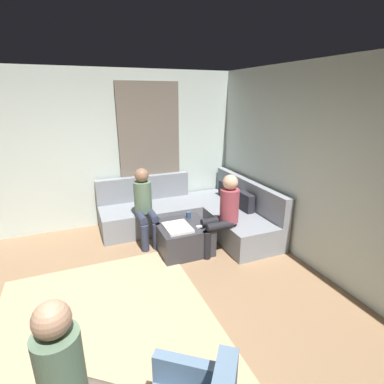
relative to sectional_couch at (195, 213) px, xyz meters
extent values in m
cube|color=#8C6B4C|center=(2.08, -1.88, -0.33)|extent=(6.00, 6.00, 0.10)
cube|color=silver|center=(2.08, 1.06, 1.07)|extent=(6.00, 0.12, 2.70)
cube|color=silver|center=(-0.86, -1.88, 1.07)|extent=(0.12, 6.00, 2.70)
cube|color=#726659|center=(-0.76, -0.58, 0.97)|extent=(0.06, 1.10, 2.50)
cube|color=tan|center=(1.88, -1.78, -0.27)|extent=(2.60, 2.20, 0.01)
cube|color=gray|center=(0.30, 0.53, -0.07)|extent=(2.10, 0.85, 0.42)
cube|color=gray|center=(0.30, 0.88, 0.36)|extent=(2.10, 0.14, 0.45)
cube|color=gray|center=(-0.32, -0.75, -0.07)|extent=(0.85, 1.70, 0.42)
cube|color=gray|center=(-0.68, -0.75, 0.36)|extent=(0.14, 1.70, 0.45)
cube|color=#26262D|center=(-0.20, 0.70, 0.26)|extent=(0.36, 0.12, 0.36)
cube|color=#26262D|center=(0.50, 0.70, 0.26)|extent=(0.36, 0.12, 0.36)
cube|color=#333338|center=(0.65, -0.48, -0.07)|extent=(0.76, 0.76, 0.42)
cube|color=white|center=(0.75, -0.60, 0.16)|extent=(0.44, 0.36, 0.04)
cylinder|color=#334C72|center=(0.43, -0.30, 0.19)|extent=(0.08, 0.08, 0.10)
cube|color=white|center=(0.83, -0.26, 0.15)|extent=(0.05, 0.15, 0.02)
cube|color=slate|center=(3.06, -1.31, 0.23)|extent=(0.40, 0.50, 0.22)
cylinder|color=black|center=(1.01, -0.25, -0.07)|extent=(0.12, 0.12, 0.42)
cylinder|color=black|center=(0.83, -0.25, -0.07)|extent=(0.12, 0.12, 0.42)
cylinder|color=black|center=(1.01, -0.05, 0.20)|extent=(0.12, 0.40, 0.12)
cylinder|color=black|center=(0.83, -0.05, 0.20)|extent=(0.12, 0.40, 0.12)
cylinder|color=#993F4C|center=(0.92, 0.15, 0.45)|extent=(0.28, 0.28, 0.50)
sphere|color=#D8AD8C|center=(0.92, 0.15, 0.81)|extent=(0.22, 0.22, 0.22)
cylinder|color=#2D3347|center=(0.45, -0.84, -0.07)|extent=(0.12, 0.12, 0.42)
cylinder|color=#2D3347|center=(0.45, -1.02, -0.07)|extent=(0.12, 0.12, 0.42)
cylinder|color=#2D3347|center=(0.25, -0.84, 0.20)|extent=(0.40, 0.12, 0.12)
cylinder|color=#2D3347|center=(0.25, -1.02, 0.20)|extent=(0.40, 0.12, 0.12)
cylinder|color=#597259|center=(0.05, -0.93, 0.45)|extent=(0.28, 0.28, 0.50)
sphere|color=#8C664C|center=(0.05, -0.93, 0.81)|extent=(0.22, 0.22, 0.22)
cylinder|color=#597259|center=(2.87, -2.10, 0.43)|extent=(0.28, 0.28, 0.50)
sphere|color=tan|center=(2.87, -2.10, 0.79)|extent=(0.22, 0.22, 0.22)
camera|label=1|loc=(4.41, -1.87, 2.00)|focal=27.37mm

